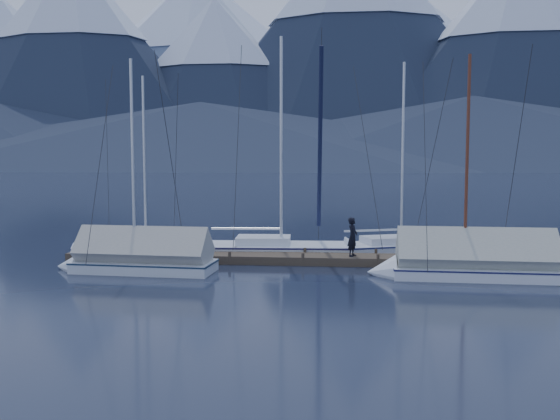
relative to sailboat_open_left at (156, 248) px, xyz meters
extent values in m
plane|color=black|center=(6.05, -4.35, -0.16)|extent=(1000.00, 1000.00, 0.00)
cone|color=#475675|center=(-253.95, 415.65, 64.84)|extent=(308.00, 308.00, 130.00)
cone|color=silver|center=(-253.95, 415.65, 103.04)|extent=(133.24, 133.24, 54.60)
cone|color=#475675|center=(-103.95, 435.65, 74.84)|extent=(352.00, 352.00, 150.00)
cone|color=silver|center=(-103.95, 435.65, 118.84)|extent=(152.28, 152.28, 63.00)
cone|color=#475675|center=(46.05, 425.65, 69.84)|extent=(330.00, 330.00, 140.00)
cone|color=silver|center=(46.05, 425.65, 110.94)|extent=(142.76, 142.76, 58.80)
cone|color=#192133|center=(-133.95, 280.65, 57.34)|extent=(190.00, 190.00, 115.00)
cone|color=#192133|center=(-58.95, 290.65, 44.84)|extent=(171.00, 171.00, 90.00)
cone|color=silver|center=(-58.95, 290.65, 71.44)|extent=(73.97, 73.97, 37.80)
cone|color=#192133|center=(16.05, 305.65, 67.34)|extent=(228.00, 228.00, 135.00)
cone|color=#192133|center=(96.05, 285.65, 54.84)|extent=(190.00, 190.00, 110.00)
cone|color=#192133|center=(-53.95, 235.65, 14.84)|extent=(416.00, 416.00, 30.00)
cone|color=#192133|center=(66.05, 240.65, 15.84)|extent=(390.00, 390.00, 32.00)
cube|color=#382D23|center=(6.05, -2.35, 0.01)|extent=(18.00, 1.50, 0.34)
cube|color=black|center=(0.05, -2.35, -0.21)|extent=(3.00, 1.30, 0.30)
cube|color=black|center=(6.05, -2.35, -0.21)|extent=(3.00, 1.30, 0.30)
cube|color=black|center=(12.05, -2.35, -0.21)|extent=(3.00, 1.30, 0.30)
cylinder|color=#382D23|center=(-1.95, -1.65, 0.19)|extent=(0.12, 0.12, 0.35)
cylinder|color=#382D23|center=(-1.95, -3.05, 0.19)|extent=(0.12, 0.12, 0.35)
cylinder|color=#382D23|center=(1.05, -1.65, 0.19)|extent=(0.12, 0.12, 0.35)
cylinder|color=#382D23|center=(1.05, -3.05, 0.19)|extent=(0.12, 0.12, 0.35)
cylinder|color=#382D23|center=(4.05, -1.65, 0.19)|extent=(0.12, 0.12, 0.35)
cylinder|color=#382D23|center=(4.05, -3.05, 0.19)|extent=(0.12, 0.12, 0.35)
cylinder|color=#382D23|center=(7.05, -1.65, 0.19)|extent=(0.12, 0.12, 0.35)
cylinder|color=#382D23|center=(7.05, -3.05, 0.19)|extent=(0.12, 0.12, 0.35)
cylinder|color=#382D23|center=(10.05, -1.65, 0.19)|extent=(0.12, 0.12, 0.35)
cylinder|color=#382D23|center=(10.05, -3.05, 0.19)|extent=(0.12, 0.12, 0.35)
cylinder|color=#382D23|center=(13.05, -1.65, 0.19)|extent=(0.12, 0.12, 0.35)
cylinder|color=#382D23|center=(13.05, -3.05, 0.19)|extent=(0.12, 0.12, 0.35)
cube|color=silver|center=(-0.79, -0.32, -0.04)|extent=(6.03, 3.92, 0.63)
cube|color=silver|center=(-0.79, -0.32, -0.33)|extent=(4.91, 2.80, 0.29)
cube|color=#171D47|center=(-0.79, -0.32, 0.23)|extent=(6.09, 3.95, 0.06)
cone|color=silver|center=(2.27, 0.91, -0.04)|extent=(1.66, 2.09, 1.83)
cube|color=silver|center=(-1.06, -0.43, 0.42)|extent=(2.36, 1.99, 0.29)
cylinder|color=#B2B7BF|center=(-0.44, -0.18, 4.10)|extent=(0.11, 0.11, 7.64)
cylinder|color=#B2B7BF|center=(-1.68, -0.68, 0.85)|extent=(2.43, 1.04, 0.09)
cylinder|color=#26262B|center=(0.89, 0.36, 4.10)|extent=(1.10, 2.69, 7.65)
cube|color=silver|center=(5.46, -0.52, -0.02)|extent=(6.96, 2.69, 0.75)
cube|color=silver|center=(5.46, -0.52, -0.36)|extent=(5.88, 1.60, 0.34)
cube|color=#1A1644|center=(5.46, -0.52, 0.30)|extent=(7.03, 2.71, 0.07)
cone|color=silver|center=(9.38, -0.28, -0.02)|extent=(1.38, 2.26, 2.19)
cube|color=silver|center=(5.12, -0.54, 0.53)|extent=(2.49, 1.74, 0.34)
cylinder|color=#B2B7BF|center=(5.91, -0.49, 4.92)|extent=(0.14, 0.14, 9.12)
cylinder|color=#B2B7BF|center=(4.32, -0.59, 1.04)|extent=(3.08, 0.29, 0.10)
cylinder|color=#26262B|center=(7.62, -0.39, 4.92)|extent=(0.24, 3.44, 9.13)
cube|color=silver|center=(10.96, 0.72, -0.03)|extent=(6.48, 4.12, 0.68)
cube|color=silver|center=(10.96, 0.72, -0.34)|extent=(5.29, 2.93, 0.31)
cube|color=navy|center=(10.96, 0.72, 0.25)|extent=(6.54, 4.16, 0.06)
cone|color=silver|center=(14.26, 1.99, -0.03)|extent=(1.76, 2.24, 1.97)
cube|color=silver|center=(10.67, 0.61, 0.46)|extent=(2.52, 2.11, 0.31)
cylinder|color=#B2B7BF|center=(11.34, 0.87, 4.41)|extent=(0.12, 0.12, 8.20)
cylinder|color=#B2B7BF|center=(10.00, 0.36, 0.92)|extent=(2.62, 1.08, 0.09)
cylinder|color=#26262B|center=(12.78, 1.42, 4.41)|extent=(1.13, 2.90, 8.21)
cube|color=white|center=(13.42, -4.81, -0.04)|extent=(5.93, 2.26, 0.62)
cube|color=white|center=(13.42, -4.81, -0.33)|extent=(5.02, 1.30, 0.28)
cube|color=#181949|center=(13.42, -4.81, 0.22)|extent=(5.99, 2.28, 0.06)
cone|color=white|center=(10.06, -4.70, -0.04)|extent=(1.10, 2.03, 2.00)
cylinder|color=#592819|center=(13.04, -4.79, 4.06)|extent=(0.11, 0.11, 7.57)
cylinder|color=#592819|center=(14.37, -4.83, 0.84)|extent=(2.64, 0.16, 0.09)
cylinder|color=#26262B|center=(11.57, -4.75, 4.06)|extent=(0.11, 2.96, 7.58)
cube|color=#A4A69B|center=(13.42, -4.81, 0.65)|extent=(5.64, 2.29, 2.12)
cube|color=silver|center=(1.09, -4.93, -0.04)|extent=(5.44, 2.24, 0.63)
cube|color=silver|center=(1.09, -4.93, -0.33)|extent=(4.58, 1.34, 0.29)
cube|color=#162A43|center=(1.09, -4.93, 0.22)|extent=(5.49, 2.26, 0.06)
cone|color=silver|center=(-1.99, -4.73, -0.04)|extent=(1.16, 1.89, 1.83)
cylinder|color=#B2B7BF|center=(0.71, -4.91, 4.07)|extent=(0.11, 0.11, 7.61)
cylinder|color=#B2B7BF|center=(2.04, -4.99, 0.84)|extent=(2.40, 0.24, 0.09)
cylinder|color=#26262B|center=(-0.61, -4.82, 4.07)|extent=(0.20, 2.68, 7.61)
cube|color=#A19F97|center=(1.09, -4.93, 0.65)|extent=(5.17, 2.26, 1.94)
imported|color=black|center=(9.04, -2.50, 0.98)|extent=(0.56, 0.68, 1.59)
camera|label=1|loc=(8.51, -26.65, 4.13)|focal=38.00mm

